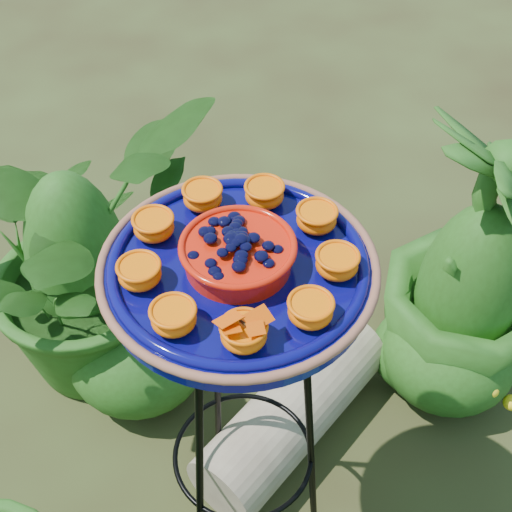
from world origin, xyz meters
The scene contains 5 objects.
tripod_stand centered at (-0.02, 0.05, 0.55)m, with size 0.42×0.42×0.90m.
feeder_dish centered at (-0.02, 0.05, 0.94)m, with size 0.59×0.59×0.11m.
driftwood_log centered at (0.12, 0.29, 0.10)m, with size 0.21×0.21×0.63m, color tan.
shrub_back_left centered at (-0.45, 0.63, 0.42)m, with size 0.75×0.65×0.84m, color #214A13.
shrub_back_right centered at (0.62, 0.50, 0.43)m, with size 0.48×0.48×0.86m, color #214A13.
Camera 1 is at (-0.04, -0.78, 1.81)m, focal length 50.00 mm.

